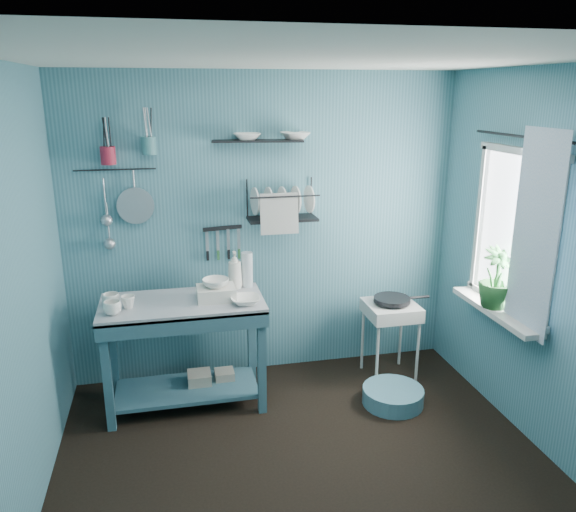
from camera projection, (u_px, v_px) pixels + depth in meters
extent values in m
plane|color=black|center=(309.00, 474.00, 3.56)|extent=(3.20, 3.20, 0.00)
plane|color=silver|center=(314.00, 58.00, 2.86)|extent=(3.20, 3.20, 0.00)
plane|color=#3E727F|center=(265.00, 229.00, 4.61)|extent=(3.20, 0.00, 3.20)
plane|color=#3E727F|center=(429.00, 444.00, 1.80)|extent=(3.20, 0.00, 3.20)
plane|color=#3E727F|center=(10.00, 312.00, 2.88)|extent=(0.00, 3.00, 3.00)
plane|color=#3E727F|center=(556.00, 271.00, 3.54)|extent=(0.00, 3.00, 3.00)
cube|color=#315A68|center=(185.00, 353.00, 4.26)|extent=(1.27, 0.77, 0.85)
imported|color=white|center=(112.00, 308.00, 3.88)|extent=(0.12, 0.12, 0.10)
imported|color=white|center=(128.00, 302.00, 4.00)|extent=(0.14, 0.14, 0.09)
imported|color=white|center=(111.00, 300.00, 4.03)|extent=(0.17, 0.17, 0.10)
cube|color=silver|center=(216.00, 293.00, 4.16)|extent=(0.28, 0.22, 0.10)
imported|color=white|center=(216.00, 283.00, 4.14)|extent=(0.20, 0.19, 0.06)
imported|color=silver|center=(235.00, 270.00, 4.38)|extent=(0.11, 0.12, 0.30)
cylinder|color=silver|center=(247.00, 270.00, 4.42)|extent=(0.09, 0.09, 0.28)
imported|color=white|center=(245.00, 300.00, 4.09)|extent=(0.22, 0.22, 0.05)
cube|color=beige|center=(390.00, 340.00, 4.71)|extent=(0.48, 0.48, 0.66)
cylinder|color=black|center=(392.00, 299.00, 4.61)|extent=(0.30, 0.30, 0.03)
cube|color=black|center=(222.00, 228.00, 4.50)|extent=(0.32, 0.07, 0.03)
cube|color=black|center=(282.00, 200.00, 4.44)|extent=(0.56, 0.27, 0.32)
cube|color=black|center=(258.00, 141.00, 4.30)|extent=(0.72, 0.28, 0.02)
imported|color=white|center=(247.00, 126.00, 4.25)|extent=(0.23, 0.23, 0.05)
imported|color=white|center=(295.00, 134.00, 4.35)|extent=(0.26, 0.26, 0.05)
cylinder|color=maroon|center=(108.00, 156.00, 4.12)|extent=(0.11, 0.11, 0.13)
cylinder|color=#387074|center=(149.00, 146.00, 4.16)|extent=(0.11, 0.11, 0.13)
cylinder|color=#AFB1B7|center=(136.00, 206.00, 4.29)|extent=(0.28, 0.03, 0.28)
cylinder|color=#AFB1B7|center=(105.00, 198.00, 4.23)|extent=(0.01, 0.01, 0.30)
cylinder|color=#AFB1B7|center=(108.00, 222.00, 4.29)|extent=(0.01, 0.01, 0.30)
cylinder|color=black|center=(115.00, 170.00, 4.20)|extent=(0.60, 0.01, 0.01)
plane|color=white|center=(515.00, 231.00, 3.91)|extent=(0.00, 1.10, 1.10)
cube|color=beige|center=(495.00, 311.00, 4.06)|extent=(0.16, 0.95, 0.04)
plane|color=white|center=(534.00, 235.00, 3.61)|extent=(0.00, 1.35, 1.35)
cylinder|color=black|center=(520.00, 136.00, 3.72)|extent=(0.02, 1.05, 0.02)
imported|color=#255D2A|center=(497.00, 278.00, 4.02)|extent=(0.30, 0.30, 0.44)
cube|color=gray|center=(200.00, 385.00, 4.42)|extent=(0.18, 0.18, 0.22)
cube|color=gray|center=(225.00, 382.00, 4.49)|extent=(0.15, 0.15, 0.20)
cylinder|color=teal|center=(393.00, 396.00, 4.35)|extent=(0.47, 0.47, 0.13)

